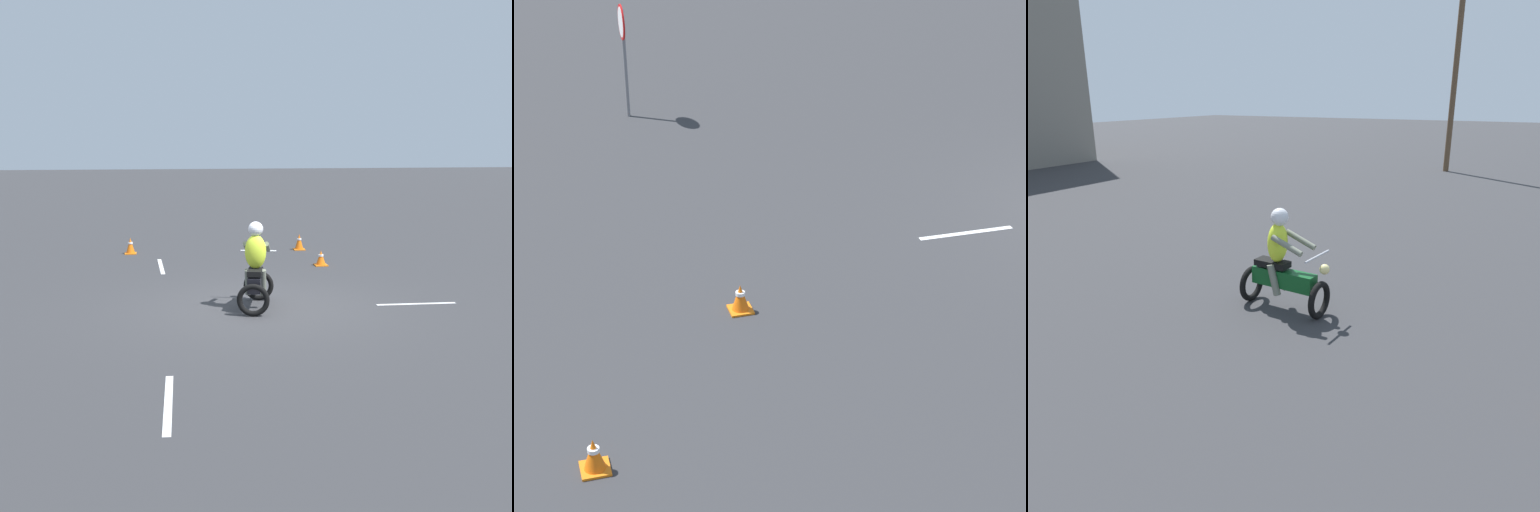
% 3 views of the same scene
% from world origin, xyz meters
% --- Properties ---
extents(stop_sign, '(0.70, 0.08, 2.30)m').
position_xyz_m(stop_sign, '(7.08, 7.30, 1.63)').
color(stop_sign, slate).
rests_on(stop_sign, ground).
extents(traffic_cone_mid_left, '(0.32, 0.32, 0.40)m').
position_xyz_m(traffic_cone_mid_left, '(-3.86, 9.48, 0.19)').
color(traffic_cone_mid_left, orange).
rests_on(traffic_cone_mid_left, ground).
extents(traffic_cone_far_right, '(0.32, 0.32, 0.40)m').
position_xyz_m(traffic_cone_far_right, '(-1.10, 7.11, 0.19)').
color(traffic_cone_far_right, orange).
rests_on(traffic_cone_far_right, ground).
extents(lane_stripe_n, '(0.13, 1.58, 0.01)m').
position_xyz_m(lane_stripe_n, '(0.18, 3.07, 0.00)').
color(lane_stripe_n, silver).
rests_on(lane_stripe_n, ground).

